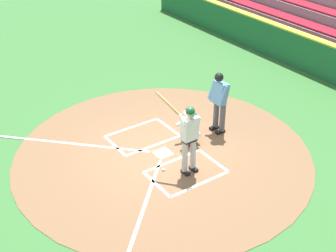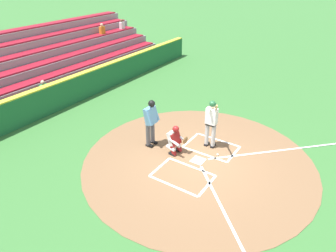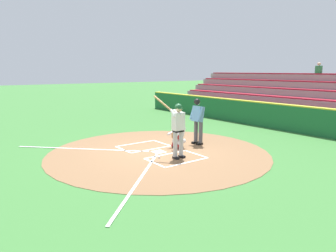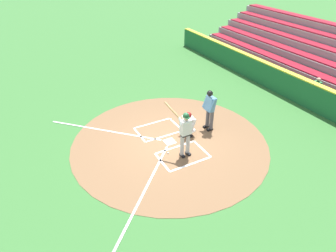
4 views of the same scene
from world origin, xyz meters
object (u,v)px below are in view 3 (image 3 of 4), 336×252
at_px(catcher, 178,133).
at_px(plate_umpire, 198,118).
at_px(batter, 178,127).
at_px(baseball, 159,157).

bearing_deg(catcher, plate_umpire, -88.07).
relative_size(batter, plate_umpire, 1.14).
bearing_deg(baseball, plate_umpire, -72.85).
height_order(plate_umpire, baseball, plate_umpire).
relative_size(plate_umpire, baseball, 25.20).
relative_size(catcher, baseball, 15.27).
xyz_separation_m(batter, plate_umpire, (1.11, -1.89, -0.02)).
bearing_deg(catcher, baseball, 117.46).
distance_m(batter, plate_umpire, 2.19).
relative_size(batter, catcher, 1.88).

